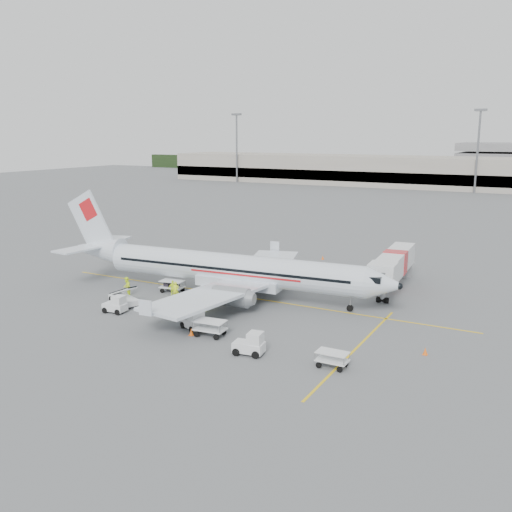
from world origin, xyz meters
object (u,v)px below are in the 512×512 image
Objects in this scene: jet_bridge at (395,270)px; tug_fore at (249,343)px; tug_aft at (115,304)px; belt_loader at (124,291)px; tug_mid at (193,320)px; aircraft at (232,249)px.

jet_bridge is 6.79× the size of tug_fore.
tug_fore is (-4.53, -22.92, -1.13)m from jet_bridge.
tug_aft is at bearing 160.99° from tug_fore.
tug_mid is at bearing 6.56° from belt_loader.
tug_mid reaches higher than tug_aft.
belt_loader is at bearing -170.62° from tug_mid.
jet_bridge is 28.29m from tug_aft.
tug_fore is 1.05× the size of tug_mid.
tug_mid is (-11.25, -20.29, -1.17)m from jet_bridge.
aircraft is 12.30m from tug_aft.
aircraft is 10.79m from tug_mid.
tug_aft is at bearing -157.67° from tug_mid.
tug_mid is at bearing -123.09° from jet_bridge.
aircraft is 7.32× the size of belt_loader.
belt_loader is (-20.96, -17.64, -0.69)m from jet_bridge.
jet_bridge is at bearing 61.93° from belt_loader.
jet_bridge reaches higher than tug_fore.
belt_loader is 2.52m from tug_aft.
tug_aft is at bearing -139.25° from jet_bridge.
jet_bridge is (13.28, 10.49, -2.85)m from aircraft.
jet_bridge is at bearing 85.67° from tug_mid.
aircraft is 17.09× the size of tug_aft.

